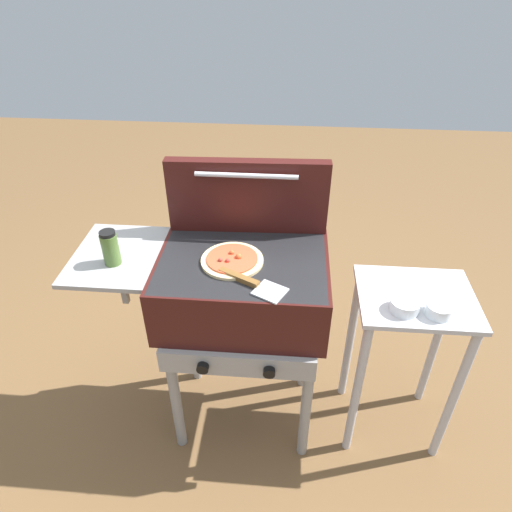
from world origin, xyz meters
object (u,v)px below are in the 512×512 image
object	(u,v)px
topping_bowl_near	(405,306)
prep_table	(406,338)
sauce_jar	(110,248)
topping_bowl_far	(439,310)
grill	(239,290)
pizza_pepperoni	(232,260)
spatula	(251,283)

from	to	relation	value
topping_bowl_near	prep_table	bearing A→B (deg)	53.01
sauce_jar	topping_bowl_near	xyz separation A→B (m)	(1.07, -0.03, -0.17)
prep_table	topping_bowl_far	size ratio (longest dim) A/B	8.01
grill	pizza_pepperoni	bearing A→B (deg)	-153.19
grill	pizza_pepperoni	xyz separation A→B (m)	(-0.02, -0.01, 0.15)
topping_bowl_far	grill	bearing A→B (deg)	172.57
pizza_pepperoni	topping_bowl_far	world-z (taller)	pizza_pepperoni
grill	pizza_pepperoni	world-z (taller)	pizza_pepperoni
grill	prep_table	distance (m)	0.71
spatula	topping_bowl_far	world-z (taller)	spatula
pizza_pepperoni	spatula	distance (m)	0.15
grill	spatula	size ratio (longest dim) A/B	3.74
topping_bowl_near	topping_bowl_far	world-z (taller)	same
pizza_pepperoni	topping_bowl_far	xyz separation A→B (m)	(0.75, -0.08, -0.12)
topping_bowl_near	spatula	bearing A→B (deg)	-173.99
pizza_pepperoni	prep_table	xyz separation A→B (m)	(0.70, 0.02, -0.36)
grill	pizza_pepperoni	distance (m)	0.15
prep_table	topping_bowl_near	world-z (taller)	topping_bowl_near
prep_table	pizza_pepperoni	bearing A→B (deg)	-178.70
pizza_pepperoni	topping_bowl_far	bearing A→B (deg)	-6.35
topping_bowl_far	prep_table	bearing A→B (deg)	118.15
sauce_jar	topping_bowl_near	distance (m)	1.08
grill	sauce_jar	bearing A→B (deg)	-173.35
sauce_jar	grill	bearing A→B (deg)	6.65
topping_bowl_far	sauce_jar	bearing A→B (deg)	177.99
grill	topping_bowl_near	size ratio (longest dim) A/B	9.02
pizza_pepperoni	spatula	bearing A→B (deg)	-57.78
pizza_pepperoni	topping_bowl_far	size ratio (longest dim) A/B	2.39
sauce_jar	prep_table	size ratio (longest dim) A/B	0.17
sauce_jar	prep_table	xyz separation A→B (m)	(1.13, 0.06, -0.42)
pizza_pepperoni	prep_table	bearing A→B (deg)	1.30
topping_bowl_far	spatula	bearing A→B (deg)	-176.12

